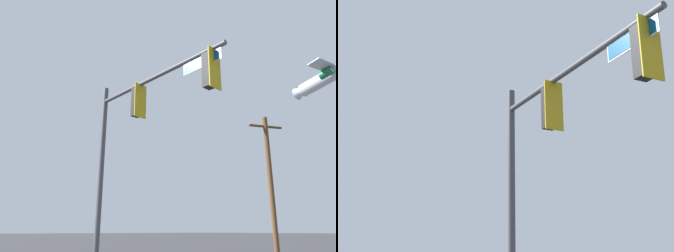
# 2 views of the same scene
# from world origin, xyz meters

# --- Properties ---
(signal_pole_near) EXTENTS (6.43, 0.71, 7.31)m
(signal_pole_near) POSITION_xyz_m (-6.63, -6.24, 5.21)
(signal_pole_near) COLOR #47474C
(signal_pole_near) RESTS_ON ground_plane
(utility_pole) EXTENTS (1.06, 2.16, 8.38)m
(utility_pole) POSITION_xyz_m (-8.42, 4.80, 4.34)
(utility_pole) COLOR brown
(utility_pole) RESTS_ON ground_plane
(airplane) EXTENTS (26.26, 23.65, 12.35)m
(airplane) POSITION_xyz_m (-30.68, 76.53, 43.52)
(airplane) COLOR silver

